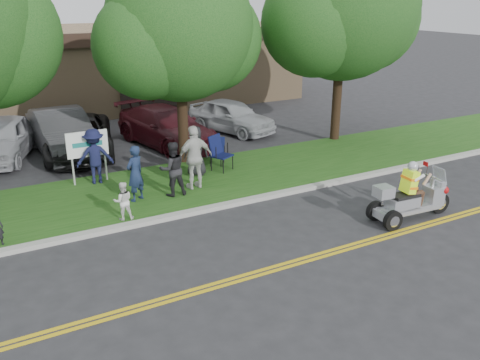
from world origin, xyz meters
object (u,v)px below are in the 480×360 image
lawn_chair_b (219,151)px  spectator_adult_right (195,157)px  spectator_adult_left (135,173)px  lawn_chair_a (217,149)px  parked_car_right (166,127)px  parked_car_far_right (231,116)px  trike_scooter (410,200)px  parked_car_mid (79,137)px  parked_car_left (62,133)px  spectator_adult_mid (172,169)px  parked_car_far_left (3,139)px

lawn_chair_b → spectator_adult_right: bearing=-166.1°
spectator_adult_left → lawn_chair_a: bearing=179.3°
parked_car_right → parked_car_far_right: bearing=-1.2°
trike_scooter → spectator_adult_right: bearing=135.8°
spectator_adult_left → parked_car_mid: 5.53m
parked_car_left → parked_car_far_right: size_ratio=1.21×
spectator_adult_mid → parked_car_left: 6.37m
trike_scooter → parked_car_far_right: size_ratio=0.61×
spectator_adult_right → parked_car_far_right: spectator_adult_right is taller
spectator_adult_right → parked_car_right: spectator_adult_right is taller
trike_scooter → parked_car_left: size_ratio=0.50×
lawn_chair_b → parked_car_far_left: bearing=113.8°
lawn_chair_b → parked_car_left: parked_car_left is taller
lawn_chair_b → parked_car_far_right: (2.83, 4.52, -0.06)m
parked_car_right → lawn_chair_b: bearing=-96.8°
spectator_adult_mid → spectator_adult_right: spectator_adult_right is taller
parked_car_far_left → parked_car_far_right: parked_car_far_left is taller
parked_car_far_right → spectator_adult_left: bearing=-155.6°
lawn_chair_b → parked_car_mid: size_ratio=0.23×
parked_car_far_right → lawn_chair_b: bearing=-141.3°
trike_scooter → lawn_chair_b: bearing=119.3°
lawn_chair_b → parked_car_mid: (-3.66, 4.22, -0.06)m
spectator_adult_left → spectator_adult_right: spectator_adult_right is taller
lawn_chair_b → parked_car_far_left: parked_car_far_left is taller
spectator_adult_left → parked_car_right: bearing=-147.6°
lawn_chair_a → spectator_adult_right: 2.39m
parked_car_left → lawn_chair_b: bearing=-50.4°
lawn_chair_b → parked_car_left: 6.22m
lawn_chair_a → parked_car_left: parked_car_left is taller
spectator_adult_right → parked_car_left: size_ratio=0.39×
parked_car_mid → spectator_adult_left: bearing=-73.4°
parked_car_right → spectator_adult_right: bearing=-113.5°
lawn_chair_b → parked_car_mid: parked_car_mid is taller
parked_car_far_left → trike_scooter: bearing=-30.2°
spectator_adult_mid → lawn_chair_b: bearing=-142.4°
spectator_adult_right → parked_car_far_left: 7.88m
lawn_chair_b → parked_car_right: (-0.37, 3.90, -0.02)m
spectator_adult_mid → parked_car_right: (1.82, 5.33, -0.17)m
parked_car_left → parked_car_right: parked_car_left is taller
spectator_adult_right → parked_car_far_right: (4.21, 5.72, -0.37)m
lawn_chair_b → spectator_adult_left: spectator_adult_left is taller
spectator_adult_left → spectator_adult_right: size_ratio=0.83×
parked_car_far_left → lawn_chair_b: bearing=-18.8°
lawn_chair_a → spectator_adult_left: size_ratio=0.58×
spectator_adult_left → parked_car_right: (2.89, 5.19, -0.17)m
lawn_chair_b → spectator_adult_right: size_ratio=0.60×
parked_car_right → parked_car_far_right: parked_car_right is taller
spectator_adult_mid → parked_car_far_right: (5.02, 5.95, -0.21)m
lawn_chair_a → spectator_adult_left: (-3.47, -1.83, 0.28)m
spectator_adult_mid → parked_car_left: spectator_adult_mid is taller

